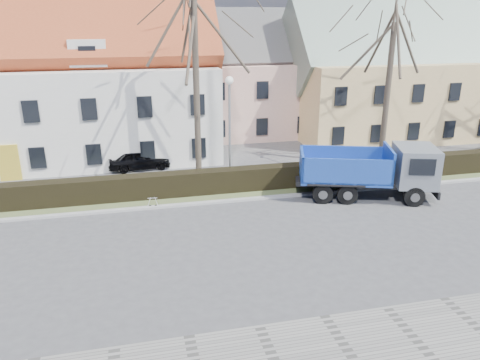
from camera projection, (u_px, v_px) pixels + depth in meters
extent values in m
plane|color=#444446|center=(271.00, 238.00, 20.83)|extent=(120.00, 120.00, 0.00)
cube|color=#989897|center=(247.00, 199.00, 25.04)|extent=(80.00, 0.30, 0.12)
cube|color=#4E5C33|center=(240.00, 189.00, 26.51)|extent=(80.00, 3.00, 0.10)
cube|color=black|center=(241.00, 180.00, 26.13)|extent=(60.00, 0.90, 1.30)
imported|color=black|center=(139.00, 159.00, 29.97)|extent=(4.04, 1.86, 1.34)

